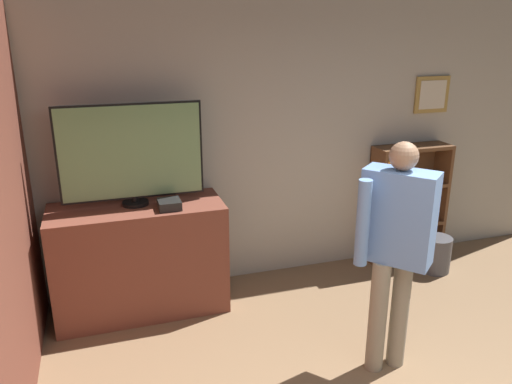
% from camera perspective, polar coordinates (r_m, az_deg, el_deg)
% --- Properties ---
extents(wall_back, '(6.49, 0.09, 2.70)m').
position_cam_1_polar(wall_back, '(4.84, 2.84, 5.75)').
color(wall_back, '#B2AD9E').
rests_on(wall_back, ground_plane).
extents(tv_ledge, '(1.45, 0.60, 0.98)m').
position_cam_1_polar(tv_ledge, '(4.49, -13.08, -7.44)').
color(tv_ledge, brown).
rests_on(tv_ledge, ground_plane).
extents(television, '(1.17, 0.22, 0.86)m').
position_cam_1_polar(television, '(4.21, -14.04, 4.26)').
color(television, black).
rests_on(television, tv_ledge).
extents(game_console, '(0.18, 0.19, 0.07)m').
position_cam_1_polar(game_console, '(4.18, -9.87, -1.40)').
color(game_console, black).
rests_on(game_console, tv_ledge).
extents(bookshelf, '(0.81, 0.28, 1.26)m').
position_cam_1_polar(bookshelf, '(5.48, 16.18, -1.66)').
color(bookshelf, brown).
rests_on(bookshelf, ground_plane).
extents(person, '(0.62, 0.51, 1.71)m').
position_cam_1_polar(person, '(3.56, 15.69, -5.27)').
color(person, gray).
rests_on(person, ground_plane).
extents(waste_bin, '(0.31, 0.31, 0.37)m').
position_cam_1_polar(waste_bin, '(5.49, 19.82, -6.67)').
color(waste_bin, '#4C4C51').
rests_on(waste_bin, ground_plane).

